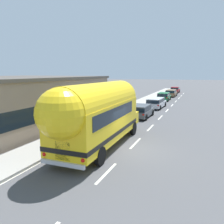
# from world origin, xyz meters

# --- Properties ---
(ground_plane) EXTENTS (300.00, 300.00, 0.00)m
(ground_plane) POSITION_xyz_m (0.00, 0.00, 0.00)
(ground_plane) COLOR #4C4C4F
(lane_markings) EXTENTS (3.91, 80.00, 0.01)m
(lane_markings) POSITION_xyz_m (-2.66, 12.41, 0.00)
(lane_markings) COLOR silver
(lane_markings) RESTS_ON ground
(sidewalk_slab) EXTENTS (2.55, 90.00, 0.15)m
(sidewalk_slab) POSITION_xyz_m (-5.06, 10.00, 0.07)
(sidewalk_slab) COLOR #9E9B93
(sidewalk_slab) RESTS_ON ground
(roadside_building) EXTENTS (12.99, 20.01, 4.34)m
(roadside_building) POSITION_xyz_m (-13.08, 2.34, 2.17)
(roadside_building) COLOR gray
(roadside_building) RESTS_ON ground
(painted_bus) EXTENTS (2.71, 10.77, 4.12)m
(painted_bus) POSITION_xyz_m (-1.88, -0.73, 2.30)
(painted_bus) COLOR yellow
(painted_bus) RESTS_ON ground
(car_lead) EXTENTS (1.99, 4.34, 1.37)m
(car_lead) POSITION_xyz_m (-1.92, 10.02, 0.78)
(car_lead) COLOR #474C51
(car_lead) RESTS_ON ground
(car_second) EXTENTS (2.07, 4.86, 1.37)m
(car_second) POSITION_xyz_m (-1.71, 17.10, 0.80)
(car_second) COLOR silver
(car_second) RESTS_ON ground
(car_third) EXTENTS (1.98, 4.33, 1.37)m
(car_third) POSITION_xyz_m (-2.08, 25.89, 0.79)
(car_third) COLOR #196633
(car_third) RESTS_ON ground
(car_fourth) EXTENTS (1.98, 4.80, 1.37)m
(car_fourth) POSITION_xyz_m (-1.80, 33.13, 0.80)
(car_fourth) COLOR olive
(car_fourth) RESTS_ON ground
(car_fifth) EXTENTS (2.10, 4.46, 1.37)m
(car_fifth) POSITION_xyz_m (-2.11, 42.20, 0.73)
(car_fifth) COLOR #A5191E
(car_fifth) RESTS_ON ground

